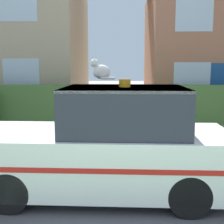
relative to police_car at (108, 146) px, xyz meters
name	(u,v)px	position (x,y,z in m)	size (l,w,h in m)	color
road_strip	(122,174)	(0.22, 0.89, -0.77)	(28.00, 5.15, 0.01)	#4C4C51
garden_hedge	(113,105)	(-0.09, 6.03, -0.10)	(12.51, 0.50, 1.34)	#4C7233
police_car	(108,146)	(0.00, 0.00, 0.00)	(3.91, 1.68, 1.79)	black
cat	(100,70)	(-0.11, -0.06, 1.15)	(0.36, 0.20, 0.31)	silver
house_right	(219,23)	(4.66, 10.26, 3.18)	(6.74, 5.94, 7.75)	#A86B4C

